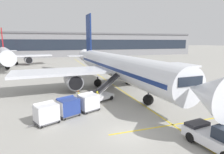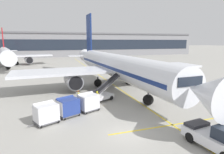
# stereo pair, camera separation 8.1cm
# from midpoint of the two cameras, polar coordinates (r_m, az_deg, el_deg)

# --- Properties ---
(ground_plane) EXTENTS (600.00, 600.00, 0.00)m
(ground_plane) POSITION_cam_midpoint_polar(r_m,az_deg,el_deg) (16.03, 4.54, -16.64)
(ground_plane) COLOR #9E9B93
(parked_airplane) EXTENTS (31.29, 40.72, 13.57)m
(parked_airplane) POSITION_cam_midpoint_polar(r_m,az_deg,el_deg) (30.78, 1.08, 3.37)
(parked_airplane) COLOR silver
(parked_airplane) RESTS_ON ground
(belt_loader) EXTENTS (5.23, 3.50, 3.18)m
(belt_loader) POSITION_cam_midpoint_polar(r_m,az_deg,el_deg) (23.95, -3.05, -4.98)
(belt_loader) COLOR silver
(belt_loader) RESTS_ON ground
(baggage_cart_lead) EXTENTS (2.81, 2.28, 1.91)m
(baggage_cart_lead) POSITION_cam_midpoint_polar(r_m,az_deg,el_deg) (20.55, -7.11, -7.40)
(baggage_cart_lead) COLOR #515156
(baggage_cart_lead) RESTS_ON ground
(baggage_cart_second) EXTENTS (2.81, 2.28, 1.91)m
(baggage_cart_second) POSITION_cam_midpoint_polar(r_m,az_deg,el_deg) (19.48, -13.12, -8.63)
(baggage_cart_second) COLOR #515156
(baggage_cart_second) RESTS_ON ground
(baggage_cart_third) EXTENTS (2.81, 2.28, 1.91)m
(baggage_cart_third) POSITION_cam_midpoint_polar(r_m,az_deg,el_deg) (18.41, -19.22, -10.12)
(baggage_cart_third) COLOR #515156
(baggage_cart_third) RESTS_ON ground
(pushback_tug) EXTENTS (2.68, 4.65, 1.83)m
(pushback_tug) POSITION_cam_midpoint_polar(r_m,az_deg,el_deg) (15.46, 29.38, -15.72)
(pushback_tug) COLOR silver
(pushback_tug) RESTS_ON ground
(ground_crew_by_loader) EXTENTS (0.39, 0.51, 1.74)m
(ground_crew_by_loader) POSITION_cam_midpoint_polar(r_m,az_deg,el_deg) (21.59, -9.86, -6.59)
(ground_crew_by_loader) COLOR black
(ground_crew_by_loader) RESTS_ON ground
(ground_crew_by_carts) EXTENTS (0.50, 0.41, 1.74)m
(ground_crew_by_carts) POSITION_cam_midpoint_polar(r_m,az_deg,el_deg) (21.94, -4.40, -6.18)
(ground_crew_by_carts) COLOR #333847
(ground_crew_by_carts) RESTS_ON ground
(safety_cone_engine_keepout) EXTENTS (0.60, 0.60, 0.68)m
(safety_cone_engine_keepout) POSITION_cam_midpoint_polar(r_m,az_deg,el_deg) (28.71, -10.26, -3.64)
(safety_cone_engine_keepout) COLOR black
(safety_cone_engine_keepout) RESTS_ON ground
(apron_guidance_line_lead_in) EXTENTS (0.20, 110.00, 0.01)m
(apron_guidance_line_lead_in) POSITION_cam_midpoint_polar(r_m,az_deg,el_deg) (30.75, 1.62, -3.15)
(apron_guidance_line_lead_in) COLOR yellow
(apron_guidance_line_lead_in) RESTS_ON ground
(apron_guidance_line_stop_bar) EXTENTS (12.00, 0.20, 0.01)m
(apron_guidance_line_stop_bar) POSITION_cam_midpoint_polar(r_m,az_deg,el_deg) (18.24, 17.83, -13.60)
(apron_guidance_line_stop_bar) COLOR yellow
(apron_guidance_line_stop_bar) RESTS_ON ground
(terminal_building) EXTENTS (136.03, 18.46, 11.74)m
(terminal_building) POSITION_cam_midpoint_polar(r_m,az_deg,el_deg) (102.30, -12.58, 9.56)
(terminal_building) COLOR gray
(terminal_building) RESTS_ON ground
(distant_airplane) EXTENTS (26.97, 35.71, 12.11)m
(distant_airplane) POSITION_cam_midpoint_polar(r_m,az_deg,el_deg) (65.54, -29.37, 5.85)
(distant_airplane) COLOR silver
(distant_airplane) RESTS_ON ground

